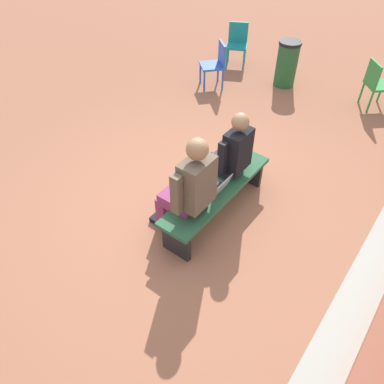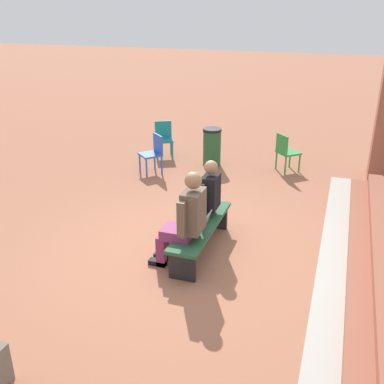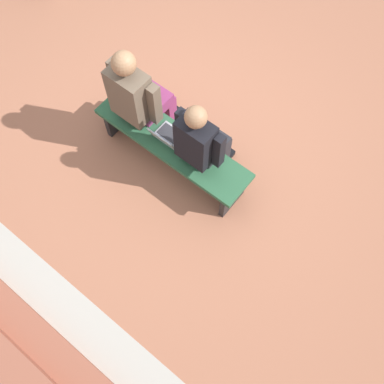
{
  "view_description": "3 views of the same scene",
  "coord_description": "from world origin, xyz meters",
  "px_view_note": "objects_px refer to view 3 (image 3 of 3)",
  "views": [
    {
      "loc": [
        2.8,
        2.04,
        3.48
      ],
      "look_at": [
        0.44,
        0.24,
        0.74
      ],
      "focal_mm": 35.0,
      "sensor_mm": 36.0,
      "label": 1
    },
    {
      "loc": [
        5.53,
        2.04,
        3.44
      ],
      "look_at": [
        0.07,
        0.15,
        1.0
      ],
      "focal_mm": 42.0,
      "sensor_mm": 36.0,
      "label": 2
    },
    {
      "loc": [
        -1.75,
        2.04,
        4.4
      ],
      "look_at": [
        -0.63,
        0.63,
        0.62
      ],
      "focal_mm": 42.0,
      "sensor_mm": 36.0,
      "label": 3
    }
  ],
  "objects_px": {
    "bench": "(172,146)",
    "laptop": "(168,137)",
    "person_adult": "(139,95)",
    "person_student": "(202,141)"
  },
  "relations": [
    {
      "from": "person_student",
      "to": "person_adult",
      "type": "relative_size",
      "value": 0.93
    },
    {
      "from": "bench",
      "to": "laptop",
      "type": "relative_size",
      "value": 5.62
    },
    {
      "from": "laptop",
      "to": "person_adult",
      "type": "bearing_deg",
      "value": -11.17
    },
    {
      "from": "bench",
      "to": "person_adult",
      "type": "height_order",
      "value": "person_adult"
    },
    {
      "from": "bench",
      "to": "person_student",
      "type": "bearing_deg",
      "value": -168.87
    },
    {
      "from": "bench",
      "to": "person_adult",
      "type": "distance_m",
      "value": 0.62
    },
    {
      "from": "person_student",
      "to": "laptop",
      "type": "distance_m",
      "value": 0.44
    },
    {
      "from": "laptop",
      "to": "person_student",
      "type": "bearing_deg",
      "value": -168.41
    },
    {
      "from": "person_adult",
      "to": "person_student",
      "type": "bearing_deg",
      "value": 179.56
    },
    {
      "from": "laptop",
      "to": "bench",
      "type": "bearing_deg",
      "value": -164.99
    }
  ]
}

